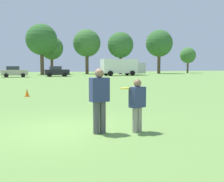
{
  "coord_description": "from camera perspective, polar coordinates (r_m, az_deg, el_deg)",
  "views": [
    {
      "loc": [
        -1.5,
        -7.77,
        1.86
      ],
      "look_at": [
        1.66,
        0.63,
        1.02
      ],
      "focal_mm": 43.46,
      "sensor_mm": 36.0,
      "label": 1
    }
  ],
  "objects": [
    {
      "name": "ground_plane",
      "position": [
        8.12,
        -9.53,
        -7.98
      ],
      "size": [
        156.74,
        156.74,
        0.0
      ],
      "primitive_type": "plane",
      "color": "#6B9347"
    },
    {
      "name": "player_thrower",
      "position": [
        7.4,
        -2.68,
        -1.31
      ],
      "size": [
        0.53,
        0.34,
        1.78
      ],
      "color": "#4C4C51",
      "rests_on": "ground"
    },
    {
      "name": "player_defender",
      "position": [
        7.59,
        5.34,
        -2.46
      ],
      "size": [
        0.5,
        0.38,
        1.49
      ],
      "color": "gray",
      "rests_on": "ground"
    },
    {
      "name": "frisbee",
      "position": [
        7.4,
        2.72,
        0.59
      ],
      "size": [
        0.27,
        0.27,
        0.05
      ],
      "color": "yellow"
    },
    {
      "name": "traffic_cone",
      "position": [
        17.31,
        -17.45,
        -0.34
      ],
      "size": [
        0.32,
        0.32,
        0.48
      ],
      "color": "#D8590C",
      "rests_on": "ground"
    },
    {
      "name": "parked_car_near_right",
      "position": [
        47.62,
        -19.86,
        3.86
      ],
      "size": [
        4.26,
        2.32,
        1.82
      ],
      "color": "#B7AD99",
      "rests_on": "ground"
    },
    {
      "name": "parked_car_far_right",
      "position": [
        48.65,
        -11.59,
        4.09
      ],
      "size": [
        4.26,
        2.32,
        1.82
      ],
      "color": "black",
      "rests_on": "ground"
    },
    {
      "name": "box_truck",
      "position": [
        52.44,
        2.16,
        5.17
      ],
      "size": [
        8.57,
        3.2,
        3.18
      ],
      "color": "white",
      "rests_on": "ground"
    },
    {
      "name": "tree_center_elm",
      "position": [
        60.49,
        -14.61,
        10.4
      ],
      "size": [
        6.64,
        6.64,
        10.79
      ],
      "color": "brown",
      "rests_on": "ground"
    },
    {
      "name": "tree_east_birch",
      "position": [
        63.23,
        -12.6,
        8.79
      ],
      "size": [
        5.23,
        5.23,
        8.51
      ],
      "color": "brown",
      "rests_on": "ground"
    },
    {
      "name": "tree_east_oak",
      "position": [
        63.86,
        -5.32,
        9.98
      ],
      "size": [
        6.35,
        6.35,
        10.32
      ],
      "color": "brown",
      "rests_on": "ground"
    },
    {
      "name": "tree_far_east_pine",
      "position": [
        63.25,
        1.8,
        9.63
      ],
      "size": [
        5.94,
        5.94,
        9.66
      ],
      "color": "brown",
      "rests_on": "ground"
    },
    {
      "name": "tree_far_west_pine",
      "position": [
        68.15,
        9.9,
        9.82
      ],
      "size": [
        6.56,
        6.56,
        10.66
      ],
      "color": "brown",
      "rests_on": "ground"
    },
    {
      "name": "tree_horizon_center",
      "position": [
        74.41,
        15.69,
        7.22
      ],
      "size": [
        4.13,
        4.13,
        6.71
      ],
      "color": "brown",
      "rests_on": "ground"
    }
  ]
}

